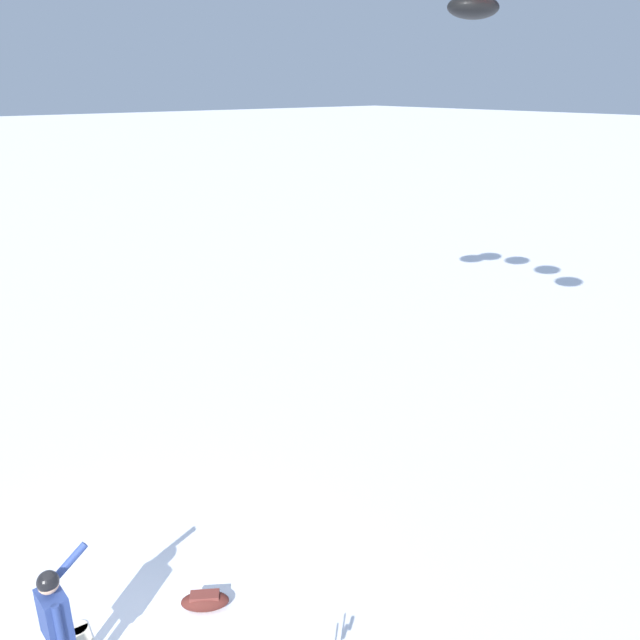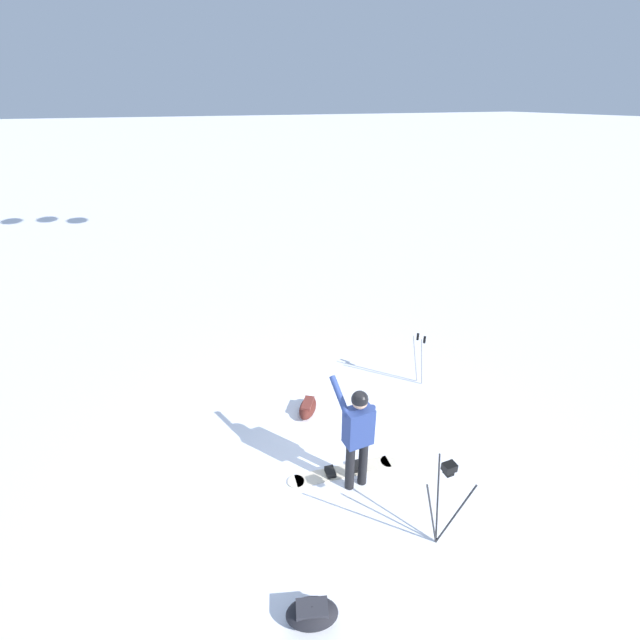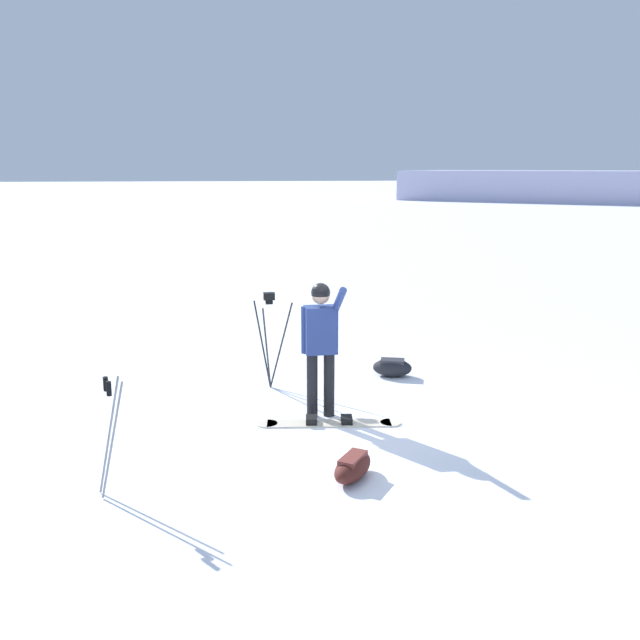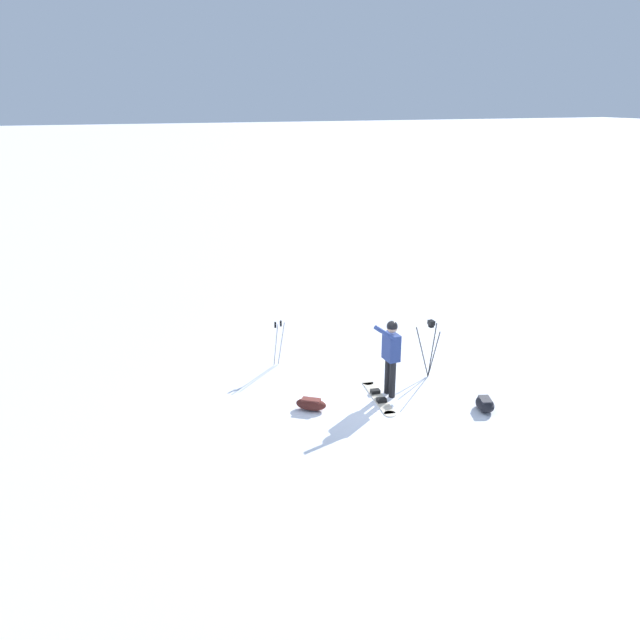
{
  "view_description": "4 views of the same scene",
  "coord_description": "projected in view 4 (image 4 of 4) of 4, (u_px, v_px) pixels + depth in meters",
  "views": [
    {
      "loc": [
        -1.81,
        -6.39,
        6.72
      ],
      "look_at": [
        3.19,
        -0.3,
        3.75
      ],
      "focal_mm": 35.29,
      "sensor_mm": 36.0,
      "label": 1
    },
    {
      "loc": [
        -4.9,
        2.06,
        5.3
      ],
      "look_at": [
        1.03,
        -0.45,
        2.01
      ],
      "focal_mm": 24.51,
      "sensor_mm": 36.0,
      "label": 2
    },
    {
      "loc": [
        7.69,
        -1.59,
        3.15
      ],
      "look_at": [
        0.42,
        -0.49,
        1.52
      ],
      "focal_mm": 38.84,
      "sensor_mm": 36.0,
      "label": 3
    },
    {
      "loc": [
        5.2,
        10.89,
        6.26
      ],
      "look_at": [
        0.92,
        -0.46,
        1.92
      ],
      "focal_mm": 35.23,
      "sensor_mm": 36.0,
      "label": 4
    }
  ],
  "objects": [
    {
      "name": "snowboard",
      "position": [
        378.0,
        397.0,
        13.77
      ],
      "size": [
        0.46,
        1.8,
        0.1
      ],
      "color": "beige",
      "rests_on": "ground_plane"
    },
    {
      "name": "snowboarder",
      "position": [
        391.0,
        350.0,
        13.57
      ],
      "size": [
        0.66,
        0.48,
        1.77
      ],
      "color": "black",
      "rests_on": "ground_plane"
    },
    {
      "name": "camera_tripod",
      "position": [
        430.0,
        337.0,
        14.5
      ],
      "size": [
        0.62,
        0.56,
        1.41
      ],
      "color": "#262628",
      "rests_on": "ground_plane"
    },
    {
      "name": "gear_bag_small",
      "position": [
        311.0,
        404.0,
        13.22
      ],
      "size": [
        0.7,
        0.61,
        0.26
      ],
      "color": "#4C1E19",
      "rests_on": "ground_plane"
    },
    {
      "name": "ground_plane",
      "position": [
        368.0,
        406.0,
        13.43
      ],
      "size": [
        300.0,
        300.0,
        0.0
      ],
      "primitive_type": "plane",
      "color": "white"
    },
    {
      "name": "gear_bag_large",
      "position": [
        485.0,
        404.0,
        13.21
      ],
      "size": [
        0.53,
        0.68,
        0.27
      ],
      "color": "black",
      "rests_on": "ground_plane"
    },
    {
      "name": "ski_poles",
      "position": [
        278.0,
        337.0,
        15.12
      ],
      "size": [
        0.26,
        0.31,
        1.17
      ],
      "color": "gray",
      "rests_on": "ground_plane"
    }
  ]
}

